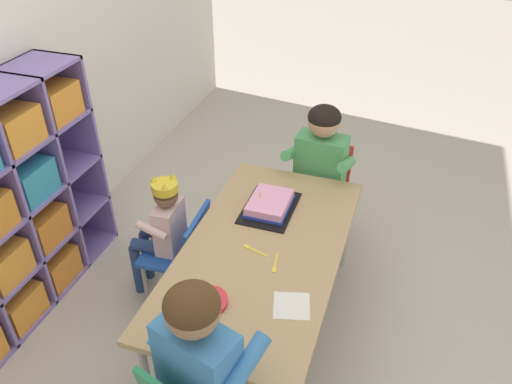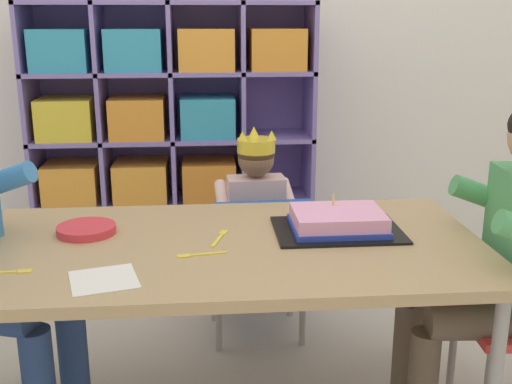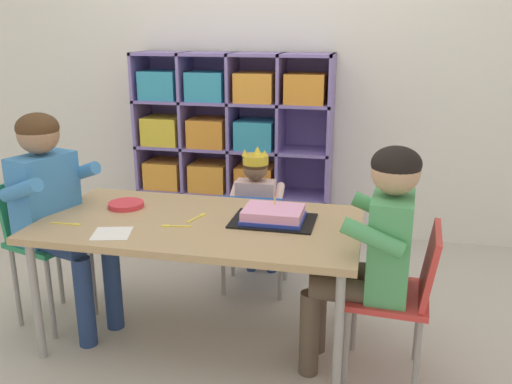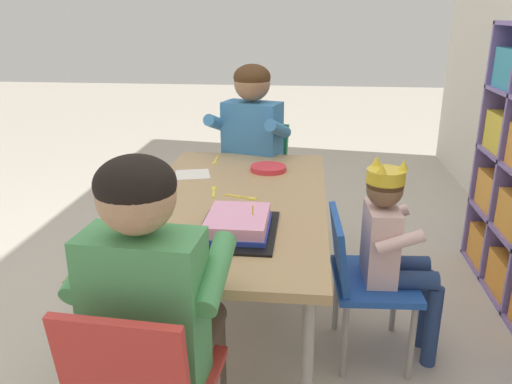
% 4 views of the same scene
% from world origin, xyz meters
% --- Properties ---
extents(storage_cubby_shelf, '(1.33, 0.32, 1.27)m').
position_xyz_m(storage_cubby_shelf, '(-0.27, 1.35, 0.62)').
color(storage_cubby_shelf, '#7F6BB2').
rests_on(storage_cubby_shelf, ground).
extents(activity_table, '(1.43, 0.75, 0.59)m').
position_xyz_m(activity_table, '(0.00, 0.00, 0.55)').
color(activity_table, tan).
rests_on(activity_table, ground).
extents(classroom_chair_blue, '(0.39, 0.34, 0.59)m').
position_xyz_m(classroom_chair_blue, '(0.13, 0.52, 0.35)').
color(classroom_chair_blue, '#1E4CA8').
rests_on(classroom_chair_blue, ground).
extents(child_with_crown, '(0.30, 0.31, 0.81)m').
position_xyz_m(child_with_crown, '(0.12, 0.62, 0.50)').
color(child_with_crown, beige).
rests_on(child_with_crown, ground).
extents(guest_at_table_side, '(0.44, 0.42, 1.00)m').
position_xyz_m(guest_at_table_side, '(0.78, -0.10, 0.61)').
color(guest_at_table_side, '#4C9E5B').
rests_on(guest_at_table_side, ground).
extents(birthday_cake_on_tray, '(0.37, 0.26, 0.10)m').
position_xyz_m(birthday_cake_on_tray, '(0.32, 0.07, 0.62)').
color(birthday_cake_on_tray, black).
rests_on(birthday_cake_on_tray, activity_table).
extents(paper_plate_stack, '(0.17, 0.17, 0.02)m').
position_xyz_m(paper_plate_stack, '(-0.41, 0.11, 0.60)').
color(paper_plate_stack, '#DB333D').
rests_on(paper_plate_stack, activity_table).
extents(paper_napkin_square, '(0.19, 0.19, 0.00)m').
position_xyz_m(paper_napkin_square, '(-0.31, -0.23, 0.59)').
color(paper_napkin_square, white).
rests_on(paper_napkin_square, activity_table).
extents(fork_near_child_seat, '(0.14, 0.02, 0.00)m').
position_xyz_m(fork_near_child_seat, '(-0.56, -0.17, 0.59)').
color(fork_near_child_seat, yellow).
rests_on(fork_near_child_seat, activity_table).
extents(fork_by_napkin, '(0.13, 0.04, 0.00)m').
position_xyz_m(fork_by_napkin, '(-0.09, -0.09, 0.59)').
color(fork_by_napkin, yellow).
rests_on(fork_by_napkin, activity_table).
extents(fork_at_table_front_edge, '(0.05, 0.14, 0.00)m').
position_xyz_m(fork_at_table_front_edge, '(-0.02, 0.04, 0.59)').
color(fork_at_table_front_edge, yellow).
rests_on(fork_at_table_front_edge, activity_table).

